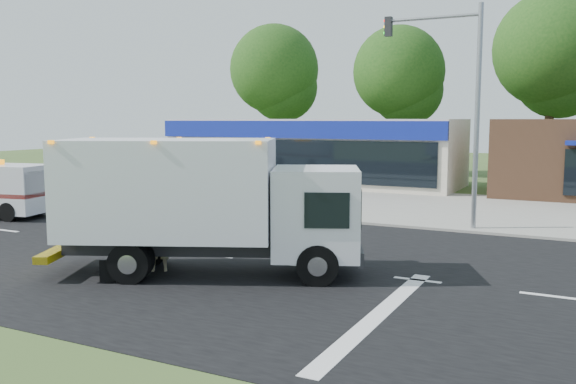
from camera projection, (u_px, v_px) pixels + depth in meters
The scene contains 10 objects.
ground at pixel (308, 267), 16.53m from camera, with size 120.00×120.00×0.00m, color #385123.
road_asphalt at pixel (308, 267), 16.52m from camera, with size 60.00×14.00×0.02m, color black.
sidewalk at pixel (397, 221), 23.78m from camera, with size 60.00×2.40×0.12m, color gray.
parking_apron at pixel (433, 204), 28.92m from camera, with size 60.00×9.00×0.02m, color gray.
lane_markings at pixel (335, 285), 14.72m from camera, with size 55.20×7.00×0.01m.
ems_box_truck at pixel (202, 197), 15.63m from camera, with size 8.23×5.41×3.51m.
emergency_worker at pixel (159, 237), 16.01m from camera, with size 0.78×0.71×1.89m.
retail_strip_mall at pixel (312, 151), 37.97m from camera, with size 18.00×6.20×4.00m.
traffic_signal_pole at pixel (459, 93), 21.61m from camera, with size 3.51×0.25×8.00m.
background_trees at pixel (474, 68), 40.97m from camera, with size 36.77×7.39×12.10m.
Camera 1 is at (6.81, -14.67, 4.01)m, focal length 38.00 mm.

